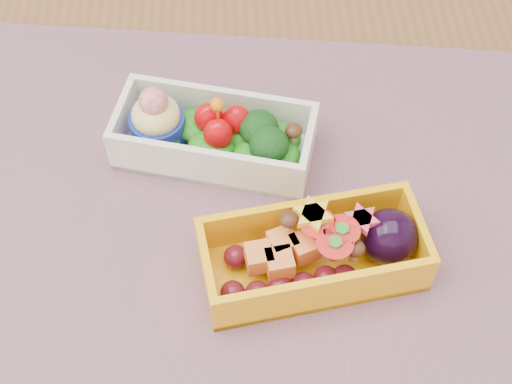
{
  "coord_description": "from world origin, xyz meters",
  "views": [
    {
      "loc": [
        0.02,
        -0.29,
        1.24
      ],
      "look_at": [
        0.03,
        0.02,
        0.79
      ],
      "focal_mm": 50.43,
      "sensor_mm": 36.0,
      "label": 1
    }
  ],
  "objects_px": {
    "placemat": "(247,225)",
    "table": "(223,301)",
    "bento_white": "(213,136)",
    "bento_yellow": "(318,253)"
  },
  "relations": [
    {
      "from": "placemat",
      "to": "table",
      "type": "bearing_deg",
      "value": -146.72
    },
    {
      "from": "placemat",
      "to": "bento_white",
      "type": "bearing_deg",
      "value": 108.65
    },
    {
      "from": "table",
      "to": "bento_yellow",
      "type": "xyz_separation_m",
      "value": [
        0.07,
        -0.03,
        0.13
      ]
    },
    {
      "from": "bento_yellow",
      "to": "table",
      "type": "bearing_deg",
      "value": 150.65
    },
    {
      "from": "bento_white",
      "to": "table",
      "type": "bearing_deg",
      "value": -74.53
    },
    {
      "from": "placemat",
      "to": "bento_yellow",
      "type": "xyz_separation_m",
      "value": [
        0.05,
        -0.04,
        0.03
      ]
    },
    {
      "from": "table",
      "to": "bento_yellow",
      "type": "relative_size",
      "value": 6.91
    },
    {
      "from": "table",
      "to": "bento_yellow",
      "type": "distance_m",
      "value": 0.15
    },
    {
      "from": "table",
      "to": "bento_yellow",
      "type": "height_order",
      "value": "bento_yellow"
    },
    {
      "from": "placemat",
      "to": "bento_yellow",
      "type": "bearing_deg",
      "value": -39.66
    }
  ]
}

